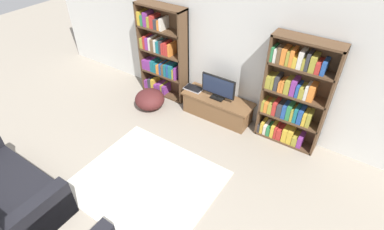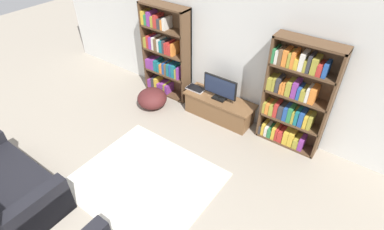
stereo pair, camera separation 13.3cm
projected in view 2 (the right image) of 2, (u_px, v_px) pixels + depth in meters
name	position (u px, v px, depth m)	size (l,w,h in m)	color
wall_back	(238.00, 50.00, 5.03)	(8.80, 0.06, 2.60)	silver
bookshelf_left	(165.00, 53.00, 5.86)	(1.01, 0.30, 1.85)	#513823
bookshelf_right	(295.00, 98.00, 4.64)	(1.01, 0.30, 1.85)	#513823
tv_stand	(219.00, 108.00, 5.57)	(1.34, 0.46, 0.43)	brown
television	(220.00, 88.00, 5.29)	(0.65, 0.16, 0.45)	black
laptop	(196.00, 89.00, 5.68)	(0.35, 0.21, 0.03)	#B7B7BC
area_rug	(145.00, 180.00, 4.48)	(1.99, 1.75, 0.02)	beige
beanbag_ottoman	(152.00, 98.00, 5.86)	(0.58, 0.58, 0.38)	#4C1E1E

